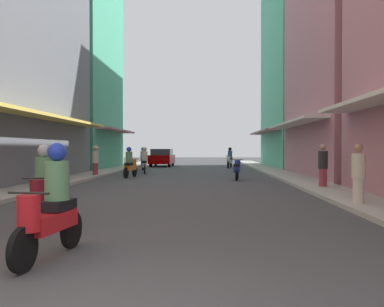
% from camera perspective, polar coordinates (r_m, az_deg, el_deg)
% --- Properties ---
extents(ground_plane, '(93.85, 93.85, 0.00)m').
position_cam_1_polar(ground_plane, '(20.58, -0.80, -3.45)').
color(ground_plane, '#424244').
extents(sidewalk_left, '(1.61, 50.66, 0.12)m').
position_cam_1_polar(sidewalk_left, '(21.50, -14.90, -3.13)').
color(sidewalk_left, '#ADA89E').
rests_on(sidewalk_left, ground).
extents(sidewalk_right, '(1.61, 50.66, 0.12)m').
position_cam_1_polar(sidewalk_right, '(20.96, 13.67, -3.23)').
color(sidewalk_right, '#ADA89E').
rests_on(sidewalk_right, ground).
extents(building_left_far, '(7.05, 9.06, 13.91)m').
position_cam_1_polar(building_left_far, '(31.63, -16.77, 10.62)').
color(building_left_far, '#4CB28C').
rests_on(building_left_far, ground).
extents(building_right_mid, '(7.05, 10.40, 11.44)m').
position_cam_1_polar(building_right_mid, '(23.11, 22.76, 11.18)').
color(building_right_mid, '#B7727F').
rests_on(building_right_mid, ground).
extents(building_right_far, '(7.05, 11.22, 17.14)m').
position_cam_1_polar(building_right_far, '(34.15, 16.04, 12.64)').
color(building_right_far, '#4CB28C').
rests_on(building_right_far, ground).
extents(motorbike_white, '(0.64, 1.78, 1.58)m').
position_cam_1_polar(motorbike_white, '(31.01, 5.31, -0.74)').
color(motorbike_white, black).
rests_on(motorbike_white, ground).
extents(motorbike_silver, '(0.57, 1.80, 1.58)m').
position_cam_1_polar(motorbike_silver, '(24.35, -6.67, -1.15)').
color(motorbike_silver, black).
rests_on(motorbike_silver, ground).
extents(motorbike_green, '(0.55, 1.81, 1.58)m').
position_cam_1_polar(motorbike_green, '(28.27, -6.90, -0.89)').
color(motorbike_green, black).
rests_on(motorbike_green, ground).
extents(motorbike_red, '(0.56, 1.80, 1.58)m').
position_cam_1_polar(motorbike_red, '(5.88, -19.24, -7.10)').
color(motorbike_red, black).
rests_on(motorbike_red, ground).
extents(motorbike_maroon, '(0.64, 1.78, 1.58)m').
position_cam_1_polar(motorbike_maroon, '(8.50, -20.25, -4.69)').
color(motorbike_maroon, black).
rests_on(motorbike_maroon, ground).
extents(motorbike_blue, '(0.55, 1.81, 0.96)m').
position_cam_1_polar(motorbike_blue, '(19.47, 6.36, -2.21)').
color(motorbike_blue, black).
rests_on(motorbike_blue, ground).
extents(motorbike_orange, '(0.58, 1.80, 1.58)m').
position_cam_1_polar(motorbike_orange, '(21.00, -8.68, -1.45)').
color(motorbike_orange, black).
rests_on(motorbike_orange, ground).
extents(parked_car, '(1.87, 4.15, 1.45)m').
position_cam_1_polar(parked_car, '(33.85, -4.22, -0.56)').
color(parked_car, '#8C0000').
rests_on(parked_car, ground).
extents(pedestrian_far, '(0.44, 0.44, 1.68)m').
position_cam_1_polar(pedestrian_far, '(21.62, -13.43, -0.76)').
color(pedestrian_far, '#99333F').
rests_on(pedestrian_far, ground).
extents(pedestrian_foreground, '(0.34, 0.34, 1.66)m').
position_cam_1_polar(pedestrian_foreground, '(15.40, 17.93, -1.80)').
color(pedestrian_foreground, '#99333F').
rests_on(pedestrian_foreground, ground).
extents(pedestrian_crossing, '(0.44, 0.44, 1.61)m').
position_cam_1_polar(pedestrian_crossing, '(16.94, -18.81, -1.31)').
color(pedestrian_crossing, '#262628').
rests_on(pedestrian_crossing, ground).
extents(pedestrian_midway, '(0.34, 0.34, 1.62)m').
position_cam_1_polar(pedestrian_midway, '(11.21, 22.37, -2.87)').
color(pedestrian_midway, beige).
rests_on(pedestrian_midway, ground).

